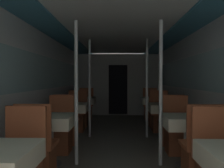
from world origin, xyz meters
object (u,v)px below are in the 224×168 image
object	(u,v)px
chair_left_far_3	(86,110)
support_pole_right_2	(147,88)
support_pole_left_2	(90,88)
chair_right_near_1	(201,158)
support_pole_right_1	(161,93)
dining_table_right_2	(165,109)
chair_right_far_2	(160,119)
support_pole_left_1	(76,93)
chair_left_near_3	(80,115)
dining_table_left_1	(50,123)
chair_right_near_2	(170,129)
chair_left_far_1	(60,135)
dining_table_left_2	(72,109)
chair_left_far_2	(76,119)
chair_left_near_2	(66,129)
chair_right_near_3	(156,116)
dining_table_left_3	(83,101)
chair_right_far_3	(150,110)
chair_right_far_1	(177,136)
dining_table_right_1	(187,123)
dining_table_right_3	(153,102)
chair_left_near_1	(38,156)

from	to	relation	value
chair_left_far_3	support_pole_right_2	size ratio (longest dim) A/B	0.46
support_pole_left_2	chair_right_near_1	distance (m)	2.92
chair_left_far_3	support_pole_right_1	size ratio (longest dim) A/B	0.46
dining_table_right_2	chair_right_far_2	xyz separation A→B (m)	(0.00, 0.59, -0.31)
support_pole_left_1	chair_left_near_3	size ratio (longest dim) A/B	2.18
dining_table_left_1	chair_right_near_2	world-z (taller)	chair_right_near_2
chair_left_far_1	chair_right_far_2	bearing A→B (deg)	-139.15
dining_table_left_2	chair_right_far_2	xyz separation A→B (m)	(1.99, 0.59, -0.31)
chair_left_near_3	support_pole_right_1	distance (m)	3.37
support_pole_left_1	chair_left_far_3	world-z (taller)	support_pole_left_1
chair_left_far_2	chair_left_far_3	bearing A→B (deg)	-90.00
chair_left_near_3	chair_left_far_3	xyz separation A→B (m)	(0.00, 1.17, 0.00)
support_pole_right_1	chair_right_far_2	distance (m)	2.46
chair_left_far_1	chair_left_far_2	world-z (taller)	same
chair_left_near_2	dining_table_right_2	bearing A→B (deg)	16.41
chair_left_far_3	chair_right_near_3	xyz separation A→B (m)	(1.99, -1.17, 0.00)
support_pole_right_1	chair_right_near_3	world-z (taller)	support_pole_right_1
chair_right_near_1	dining_table_left_3	bearing A→B (deg)	116.29
support_pole_left_1	chair_right_far_3	xyz separation A→B (m)	(1.61, 4.03, -0.76)
chair_right_far_1	chair_right_near_1	bearing A→B (deg)	90.00
dining_table_left_3	support_pole_left_2	bearing A→B (deg)	-77.46
support_pole_left_1	chair_left_near_3	xyz separation A→B (m)	(-0.38, 2.86, -0.76)
support_pole_left_2	chair_right_far_2	size ratio (longest dim) A/B	2.18
dining_table_left_1	chair_right_far_3	bearing A→B (deg)	63.71
chair_left_far_2	support_pole_right_1	world-z (taller)	support_pole_right_1
chair_left_near_2	dining_table_right_1	bearing A→B (deg)	-29.70
dining_table_left_3	dining_table_right_3	bearing A→B (deg)	0.00
dining_table_right_2	chair_right_far_3	world-z (taller)	chair_right_far_3
chair_right_far_1	dining_table_left_2	bearing A→B (deg)	-29.70
chair_left_near_2	dining_table_left_3	xyz separation A→B (m)	(0.00, 2.31, 0.31)
chair_left_near_2	chair_left_near_3	distance (m)	1.72
dining_table_left_1	support_pole_left_2	world-z (taller)	support_pole_left_2
chair_left_far_2	dining_table_right_2	xyz separation A→B (m)	(1.99, -0.59, 0.31)
chair_left_far_2	support_pole_left_2	world-z (taller)	support_pole_left_2
support_pole_right_2	chair_right_near_2	bearing A→B (deg)	-56.85
chair_right_near_1	chair_right_far_3	size ratio (longest dim) A/B	1.00
dining_table_left_2	chair_left_near_2	size ratio (longest dim) A/B	0.75
support_pole_left_1	support_pole_left_2	distance (m)	1.72
dining_table_left_1	chair_right_near_3	xyz separation A→B (m)	(1.99, 2.86, -0.31)
support_pole_left_1	support_pole_right_1	size ratio (longest dim) A/B	1.00
chair_left_far_3	dining_table_right_2	world-z (taller)	chair_left_far_3
support_pole_right_1	chair_right_near_2	distance (m)	1.42
chair_left_near_2	chair_right_far_2	xyz separation A→B (m)	(1.99, 1.17, 0.00)
support_pole_left_2	support_pole_right_2	distance (m)	1.23
support_pole_left_2	dining_table_left_3	xyz separation A→B (m)	(-0.38, 1.72, -0.44)
chair_right_near_1	dining_table_right_3	size ratio (longest dim) A/B	1.34
support_pole_right_1	dining_table_right_2	xyz separation A→B (m)	(0.38, 1.72, -0.44)
chair_left_near_1	chair_right_far_3	world-z (taller)	same
dining_table_left_2	chair_right_far_1	bearing A→B (deg)	-29.70
support_pole_left_2	chair_left_far_2	bearing A→B (deg)	123.15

